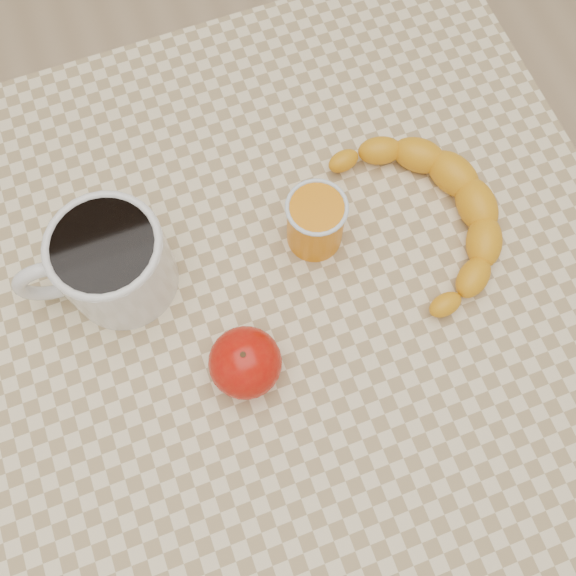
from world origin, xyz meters
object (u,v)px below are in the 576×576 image
object	(u,v)px
orange_juice_glass	(316,222)
apple	(245,363)
banana	(427,215)
table	(288,316)
coffee_mug	(110,262)

from	to	relation	value
orange_juice_glass	apple	bearing A→B (deg)	-135.93
orange_juice_glass	banana	xyz separation A→B (m)	(0.13, -0.03, -0.02)
table	orange_juice_glass	world-z (taller)	orange_juice_glass
apple	table	bearing A→B (deg)	42.61
orange_juice_glass	apple	size ratio (longest dim) A/B	0.90
coffee_mug	apple	bearing A→B (deg)	-56.30
orange_juice_glass	table	bearing A→B (deg)	-134.07
coffee_mug	apple	distance (m)	0.18
table	coffee_mug	bearing A→B (deg)	154.48
table	orange_juice_glass	size ratio (longest dim) A/B	10.02
coffee_mug	apple	xyz separation A→B (m)	(0.10, -0.15, -0.02)
orange_juice_glass	apple	distance (m)	0.18
table	coffee_mug	distance (m)	0.24
table	banana	size ratio (longest dim) A/B	2.85
apple	banana	size ratio (longest dim) A/B	0.32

